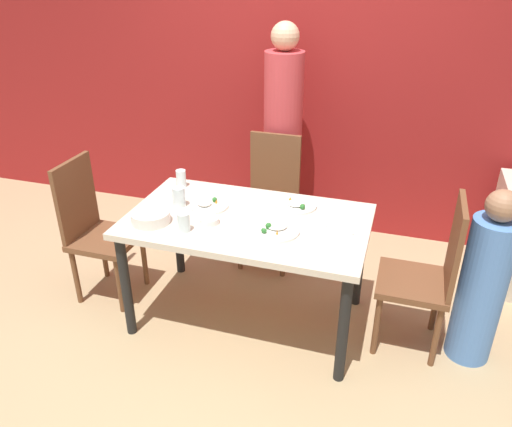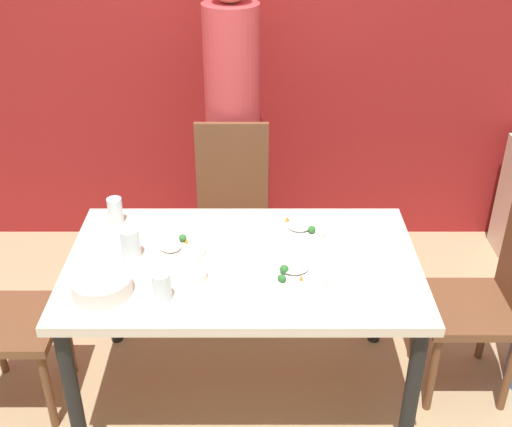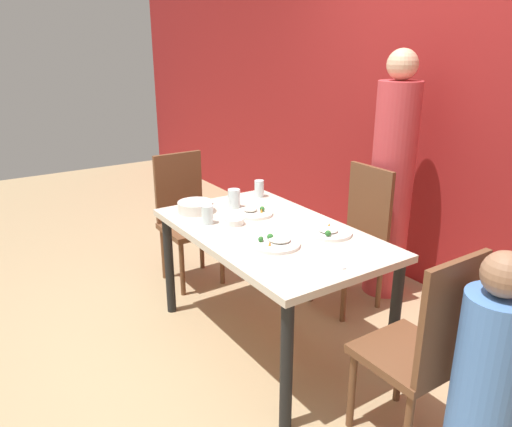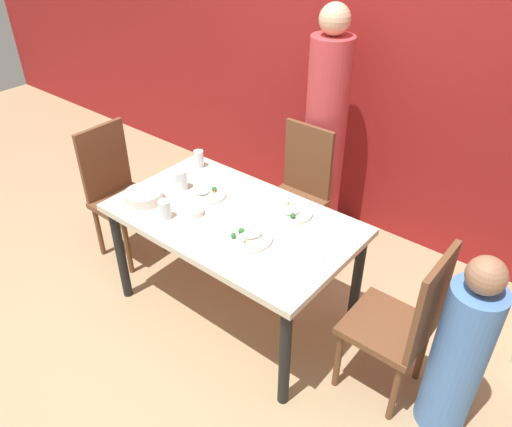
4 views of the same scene
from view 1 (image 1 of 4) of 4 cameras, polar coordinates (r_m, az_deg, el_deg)
ground_plane at (r=3.36m, az=-0.89°, el=-11.66°), size 10.00×10.00×0.00m
wall_back at (r=4.07m, az=5.56°, el=16.42°), size 10.00×0.06×2.70m
dining_table at (r=2.99m, az=-0.98°, el=-1.95°), size 1.43×0.84×0.73m
chair_adult_spot at (r=3.72m, az=1.71°, el=1.90°), size 0.40×0.40×0.97m
chair_child_spot at (r=3.01m, az=19.10°, el=-6.45°), size 0.40×0.40×0.97m
chair_empty_left at (r=3.48m, az=-17.93°, el=-1.49°), size 0.40×0.40×0.97m
person_adult at (r=3.89m, az=3.03°, el=7.73°), size 0.29×0.29×1.72m
person_child at (r=3.06m, az=24.47°, el=-7.45°), size 0.25×0.25×1.07m
bowl_curry at (r=2.96m, az=-11.96°, el=-0.37°), size 0.23×0.23×0.07m
plate_rice_adult at (r=3.09m, az=4.61°, el=0.98°), size 0.26×0.26×0.05m
plate_rice_child at (r=2.80m, az=2.26°, el=-1.85°), size 0.27×0.27×0.05m
plate_noodles at (r=3.09m, az=-5.42°, el=0.93°), size 0.23×0.23×0.05m
bowl_rice_small at (r=2.90m, az=-5.37°, el=-0.75°), size 0.12×0.12×0.04m
glass_water_tall at (r=2.82m, az=-8.25°, el=-0.99°), size 0.07×0.07×0.11m
glass_water_short at (r=3.11m, az=-8.79°, el=1.91°), size 0.08×0.08×0.12m
glass_water_center at (r=3.38m, az=-8.55°, el=3.98°), size 0.07×0.07×0.12m
fork_steel at (r=2.86m, az=9.46°, el=-1.82°), size 0.18×0.08×0.01m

